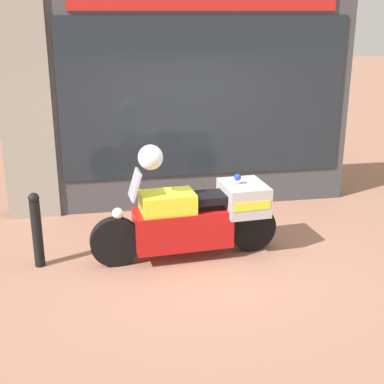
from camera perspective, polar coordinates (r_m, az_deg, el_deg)
ground_plane at (r=7.07m, az=1.56°, el=-6.65°), size 60.00×60.00×0.00m
shop_building at (r=8.41m, az=-3.59°, el=9.73°), size 5.43×0.55×3.43m
window_display at (r=8.82m, az=0.82°, el=1.90°), size 4.21×0.30×2.01m
paramedic_motorcycle at (r=6.82m, az=0.54°, el=-2.68°), size 2.44×0.70×1.21m
white_helmet at (r=6.44m, az=-4.45°, el=3.70°), size 0.31×0.31×0.31m
street_bollard at (r=6.84m, az=-16.23°, el=-3.79°), size 0.13×0.13×0.96m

